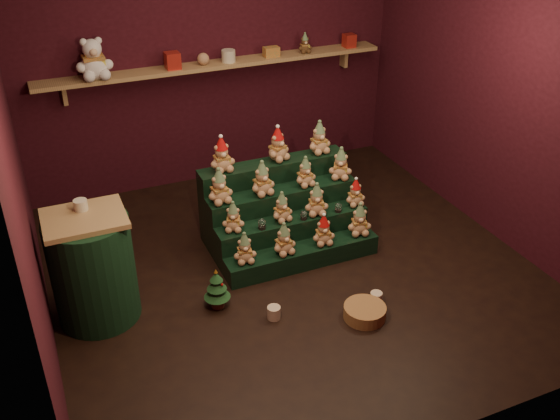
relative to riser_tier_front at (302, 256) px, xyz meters
name	(u,v)px	position (x,y,z in m)	size (l,w,h in m)	color
ground	(291,269)	(-0.12, -0.02, -0.09)	(4.00, 4.00, 0.00)	black
back_wall	(211,50)	(-0.12, 2.03, 1.31)	(4.00, 0.10, 2.80)	black
front_wall	(461,259)	(-0.12, -2.07, 1.31)	(4.00, 0.10, 2.80)	black
left_wall	(6,165)	(-2.17, -0.02, 1.31)	(0.10, 4.00, 2.80)	black
right_wall	(506,84)	(1.93, -0.02, 1.31)	(0.10, 4.00, 2.80)	black
back_shelf	(217,65)	(-0.12, 1.85, 1.20)	(3.60, 0.26, 0.24)	tan
riser_tier_front	(302,256)	(0.00, 0.00, 0.00)	(1.40, 0.22, 0.18)	black
riser_tier_midfront	(292,235)	(0.00, 0.22, 0.09)	(1.40, 0.22, 0.36)	black
riser_tier_midback	(283,215)	(0.00, 0.44, 0.18)	(1.40, 0.22, 0.54)	black
riser_tier_back	(273,196)	(0.00, 0.66, 0.27)	(1.40, 0.22, 0.72)	black
teddy_0	(245,248)	(-0.53, 0.00, 0.23)	(0.19, 0.17, 0.27)	tan
teddy_1	(284,239)	(-0.18, -0.01, 0.23)	(0.20, 0.18, 0.29)	tan
teddy_2	(323,230)	(0.19, -0.01, 0.23)	(0.20, 0.18, 0.28)	tan
teddy_3	(360,219)	(0.56, 0.01, 0.24)	(0.21, 0.19, 0.30)	tan
teddy_4	(233,216)	(-0.54, 0.24, 0.40)	(0.19, 0.17, 0.27)	tan
teddy_5	(282,207)	(-0.10, 0.22, 0.40)	(0.19, 0.17, 0.27)	tan
teddy_6	(316,199)	(0.22, 0.20, 0.42)	(0.21, 0.19, 0.30)	tan
teddy_7	(355,192)	(0.62, 0.21, 0.40)	(0.18, 0.16, 0.26)	tan
teddy_8	(219,186)	(-0.59, 0.44, 0.61)	(0.22, 0.20, 0.31)	tan
teddy_9	(262,178)	(-0.20, 0.43, 0.60)	(0.22, 0.20, 0.31)	tan
teddy_10	(305,172)	(0.22, 0.43, 0.59)	(0.20, 0.18, 0.27)	tan
teddy_11	(341,163)	(0.58, 0.43, 0.60)	(0.21, 0.19, 0.30)	tan
teddy_12	(222,155)	(-0.48, 0.66, 0.79)	(0.22, 0.20, 0.31)	tan
teddy_13	(278,144)	(0.05, 0.68, 0.79)	(0.22, 0.20, 0.31)	tan
teddy_14	(319,137)	(0.47, 0.67, 0.78)	(0.22, 0.20, 0.31)	tan
snow_globe_a	(262,224)	(-0.31, 0.16, 0.32)	(0.07, 0.07, 0.09)	black
snow_globe_b	(304,215)	(0.08, 0.16, 0.31)	(0.06, 0.06, 0.08)	black
snow_globe_c	(338,207)	(0.42, 0.16, 0.31)	(0.06, 0.06, 0.08)	black
side_table	(93,268)	(-1.75, 0.01, 0.35)	(0.63, 0.63, 0.90)	tan
table_ornament	(81,205)	(-1.75, 0.11, 0.85)	(0.10, 0.10, 0.08)	beige
mini_christmas_tree	(217,289)	(-0.87, -0.26, 0.09)	(0.21, 0.21, 0.36)	#472719
mug_left	(274,313)	(-0.51, -0.57, -0.04)	(0.10, 0.10, 0.10)	#CBB496
mug_right	(376,298)	(0.32, -0.72, -0.04)	(0.10, 0.10, 0.10)	#CBB496
wicker_basket	(365,312)	(0.14, -0.84, -0.04)	(0.33, 0.33, 0.10)	olive
white_bear	(92,53)	(-1.31, 1.82, 1.47)	(0.34, 0.31, 0.48)	white
brown_bear	(305,43)	(0.85, 1.82, 1.33)	(0.15, 0.13, 0.20)	#4F351A
gift_tin_red_a	(173,61)	(-0.57, 1.83, 1.31)	(0.14, 0.14, 0.16)	#AE251A
gift_tin_cream	(228,56)	(0.01, 1.83, 1.29)	(0.14, 0.14, 0.12)	beige
gift_tin_red_b	(349,41)	(1.39, 1.83, 1.30)	(0.12, 0.12, 0.14)	#AE251A
shelf_plush_ball	(203,59)	(-0.26, 1.83, 1.29)	(0.12, 0.12, 0.12)	tan
scarf_gift_box	(271,52)	(0.47, 1.83, 1.28)	(0.16, 0.10, 0.10)	orange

